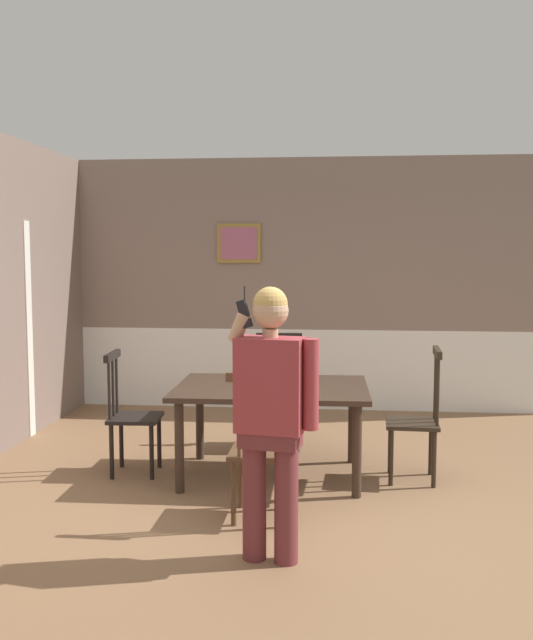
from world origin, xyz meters
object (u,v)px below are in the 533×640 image
Objects in this scene: dining_table at (272,396)px; person_figure at (271,408)px; chair_at_table_head at (131,415)px; chair_by_doorway at (279,395)px; chair_opposite_corner at (261,449)px; chair_near_window at (417,419)px.

dining_table is 0.96× the size of person_figure.
chair_by_doorway is at bearing 126.88° from chair_at_table_head.
chair_by_doorway is 1.01× the size of chair_opposite_corner.
chair_by_doorway reaches higher than chair_at_table_head.
person_figure is (1.29, -1.55, 0.43)m from chair_at_table_head.
chair_near_window is 1.48m from chair_by_doorway.
dining_table is at bearing 87.15° from chair_by_doorway.
chair_opposite_corner is at bearing -68.75° from person_figure.
chair_at_table_head is at bearing 93.95° from chair_near_window.
chair_near_window reaches higher than chair_at_table_head.
chair_at_table_head is at bearing -178.80° from dining_table.
chair_opposite_corner is (1.16, -0.91, 0.01)m from chair_at_table_head.
chair_opposite_corner is at bearing -88.94° from dining_table.
chair_opposite_corner is (-1.13, -0.95, -0.01)m from chair_near_window.
chair_at_table_head is at bearing 142.33° from chair_opposite_corner.
chair_opposite_corner is (0.02, -0.93, -0.17)m from dining_table.
chair_by_doorway is 1.87m from chair_opposite_corner.
chair_at_table_head is at bearing -40.22° from person_figure.
dining_table is at bearing 93.84° from chair_near_window.
chair_near_window is 1.06× the size of chair_at_table_head.
chair_at_table_head is 1.48m from chair_opposite_corner.
dining_table is 1.48× the size of chair_by_doorway.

